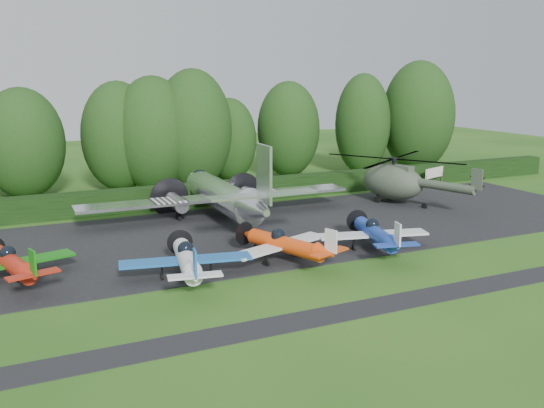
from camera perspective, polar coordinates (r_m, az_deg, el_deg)
name	(u,v)px	position (r m, az deg, el deg)	size (l,w,h in m)	color
ground	(260,281)	(35.12, -1.10, -7.29)	(160.00, 160.00, 0.00)	#1F4C15
apron	(204,239)	(44.02, -6.43, -3.28)	(70.00, 18.00, 0.01)	black
taxiway_verge	(311,319)	(30.11, 3.66, -10.75)	(70.00, 2.00, 0.00)	black
hedgerow	(163,208)	(54.25, -10.20, -0.41)	(90.00, 1.60, 2.00)	black
transport_plane	(224,196)	(48.70, -4.56, 0.75)	(22.87, 17.54, 7.33)	silver
light_plane_red	(12,263)	(37.57, -23.28, -5.12)	(7.36, 7.74, 2.83)	#B42010
light_plane_white	(187,260)	(35.31, -8.02, -5.21)	(7.65, 8.04, 2.94)	silver
light_plane_orange	(285,244)	(38.12, 1.26, -3.80)	(7.51, 7.90, 2.89)	#E2430D
light_plane_blue	(375,234)	(41.13, 9.70, -2.76)	(7.54, 7.93, 2.90)	#1B3AA4
helicopter	(393,179)	(56.29, 11.35, 2.34)	(13.00, 15.23, 4.19)	#3A4535
sign_board	(434,173)	(66.20, 15.02, 2.79)	(3.40, 0.13, 1.91)	#3F3326
tree_0	(363,124)	(71.73, 8.53, 7.43)	(6.40, 6.40, 11.67)	black
tree_2	(193,130)	(62.11, -7.42, 6.96)	(7.89, 7.89, 12.17)	black
tree_3	(424,125)	(84.11, 14.08, 7.19)	(7.53, 7.53, 9.56)	black
tree_4	(230,140)	(66.51, -4.01, 6.04)	(5.91, 5.91, 9.08)	black
tree_7	(288,129)	(69.30, 1.55, 7.04)	(7.11, 7.11, 10.82)	black
tree_8	(23,143)	(61.56, -22.40, 5.29)	(7.72, 7.72, 10.47)	black
tree_10	(418,116)	(75.08, 13.58, 8.01)	(8.65, 8.65, 13.15)	black
tree_11	(119,136)	(62.76, -14.23, 6.19)	(7.41, 7.41, 10.98)	black
tree_12	(153,134)	(61.75, -11.10, 6.48)	(7.84, 7.84, 11.49)	black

